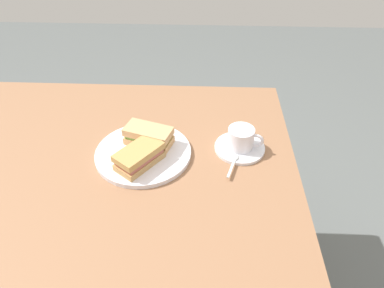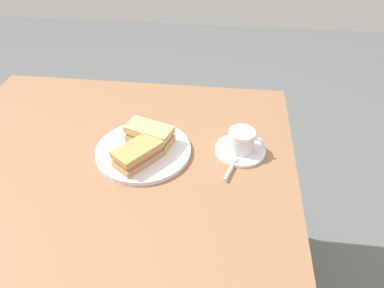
% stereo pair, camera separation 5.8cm
% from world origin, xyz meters
% --- Properties ---
extents(dining_table, '(1.06, 0.88, 0.73)m').
position_xyz_m(dining_table, '(0.00, 0.00, 0.65)').
color(dining_table, '#926546').
rests_on(dining_table, ground_plane).
extents(sandwich_plate, '(0.28, 0.28, 0.01)m').
position_xyz_m(sandwich_plate, '(0.09, 0.04, 0.74)').
color(sandwich_plate, white).
rests_on(sandwich_plate, dining_table).
extents(sandwich_front, '(0.15, 0.11, 0.05)m').
position_xyz_m(sandwich_front, '(0.11, 0.08, 0.77)').
color(sandwich_front, tan).
rests_on(sandwich_front, sandwich_plate).
extents(sandwich_back, '(0.14, 0.15, 0.05)m').
position_xyz_m(sandwich_back, '(0.09, -0.01, 0.77)').
color(sandwich_back, tan).
rests_on(sandwich_back, sandwich_plate).
extents(coffee_saucer, '(0.15, 0.15, 0.01)m').
position_xyz_m(coffee_saucer, '(0.37, 0.08, 0.73)').
color(coffee_saucer, white).
rests_on(coffee_saucer, dining_table).
extents(coffee_cup, '(0.10, 0.08, 0.06)m').
position_xyz_m(coffee_cup, '(0.38, 0.08, 0.77)').
color(coffee_cup, white).
rests_on(coffee_cup, coffee_saucer).
extents(spoon, '(0.04, 0.10, 0.01)m').
position_xyz_m(spoon, '(0.35, 0.01, 0.74)').
color(spoon, silver).
rests_on(spoon, coffee_saucer).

